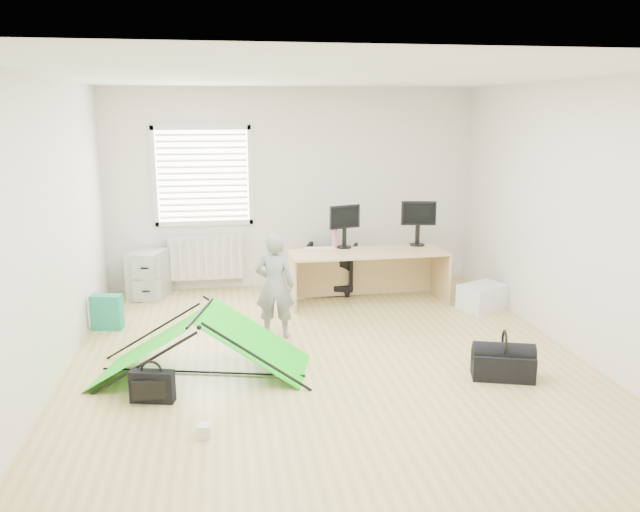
{
  "coord_description": "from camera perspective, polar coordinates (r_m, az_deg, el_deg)",
  "views": [
    {
      "loc": [
        -0.99,
        -5.71,
        2.4
      ],
      "look_at": [
        0.0,
        0.4,
        0.95
      ],
      "focal_mm": 35.0,
      "sensor_mm": 36.0,
      "label": 1
    }
  ],
  "objects": [
    {
      "name": "ground",
      "position": [
        6.27,
        0.59,
        -9.32
      ],
      "size": [
        5.5,
        5.5,
        0.0
      ],
      "primitive_type": "plane",
      "color": "tan",
      "rests_on": "ground"
    },
    {
      "name": "laptop_bag",
      "position": [
        5.53,
        -15.09,
        -11.43
      ],
      "size": [
        0.39,
        0.2,
        0.28
      ],
      "primitive_type": "cube",
      "rotation": [
        0.0,
        0.0,
        -0.24
      ],
      "color": "black",
      "rests_on": "ground"
    },
    {
      "name": "duffel_bag",
      "position": [
        6.03,
        16.37,
        -9.58
      ],
      "size": [
        0.61,
        0.43,
        0.24
      ],
      "primitive_type": "cube",
      "rotation": [
        0.0,
        0.0,
        -0.3
      ],
      "color": "black",
      "rests_on": "ground"
    },
    {
      "name": "desk",
      "position": [
        7.92,
        4.39,
        -1.96
      ],
      "size": [
        1.98,
        0.67,
        0.67
      ],
      "primitive_type": "cube",
      "rotation": [
        0.0,
        0.0,
        0.02
      ],
      "color": "tan",
      "rests_on": "ground"
    },
    {
      "name": "thermos",
      "position": [
        8.0,
        1.33,
        1.59
      ],
      "size": [
        0.09,
        0.09,
        0.24
      ],
      "primitive_type": "cylinder",
      "rotation": [
        0.0,
        0.0,
        0.32
      ],
      "color": "#B96886",
      "rests_on": "desk"
    },
    {
      "name": "storage_crate",
      "position": [
        7.97,
        14.65,
        -3.63
      ],
      "size": [
        0.66,
        0.58,
        0.31
      ],
      "primitive_type": "cube",
      "rotation": [
        0.0,
        0.0,
        0.43
      ],
      "color": "silver",
      "rests_on": "ground"
    },
    {
      "name": "radiator",
      "position": [
        8.6,
        -10.36,
        -0.13
      ],
      "size": [
        1.0,
        0.12,
        0.6
      ],
      "primitive_type": "cube",
      "color": "silver",
      "rests_on": "back_wall"
    },
    {
      "name": "office_chair",
      "position": [
        8.45,
        0.97,
        -1.09
      ],
      "size": [
        0.86,
        0.87,
        0.63
      ],
      "primitive_type": "imported",
      "rotation": [
        0.0,
        0.0,
        2.83
      ],
      "color": "black",
      "rests_on": "ground"
    },
    {
      "name": "tote_bag",
      "position": [
        7.39,
        -18.9,
        -4.87
      ],
      "size": [
        0.36,
        0.21,
        0.4
      ],
      "primitive_type": "cube",
      "rotation": [
        0.0,
        0.0,
        -0.18
      ],
      "color": "#1C8668",
      "rests_on": "ground"
    },
    {
      "name": "back_wall",
      "position": [
        8.58,
        -2.52,
        6.15
      ],
      "size": [
        5.0,
        0.02,
        2.7
      ],
      "primitive_type": "cube",
      "color": "silver",
      "rests_on": "ground"
    },
    {
      "name": "kite",
      "position": [
        5.91,
        -10.76,
        -7.87
      ],
      "size": [
        2.07,
        1.29,
        0.6
      ],
      "primitive_type": null,
      "rotation": [
        0.0,
        0.0,
        -0.25
      ],
      "color": "#14D616",
      "rests_on": "ground"
    },
    {
      "name": "white_box",
      "position": [
        4.95,
        -10.58,
        -15.43
      ],
      "size": [
        0.11,
        0.11,
        0.1
      ],
      "primitive_type": "cube",
      "rotation": [
        0.0,
        0.0,
        -0.08
      ],
      "color": "silver",
      "rests_on": "ground"
    },
    {
      "name": "window",
      "position": [
        8.46,
        -10.66,
        7.2
      ],
      "size": [
        1.2,
        0.06,
        1.2
      ],
      "primitive_type": "cube",
      "color": "silver",
      "rests_on": "back_wall"
    },
    {
      "name": "monitor_left",
      "position": [
        7.99,
        2.24,
        2.18
      ],
      "size": [
        0.43,
        0.23,
        0.41
      ],
      "primitive_type": "cube",
      "rotation": [
        0.0,
        0.0,
        0.34
      ],
      "color": "black",
      "rests_on": "desk"
    },
    {
      "name": "monitor_right",
      "position": [
        8.24,
        8.91,
        2.43
      ],
      "size": [
        0.46,
        0.17,
        0.43
      ],
      "primitive_type": "cube",
      "rotation": [
        0.0,
        0.0,
        -0.17
      ],
      "color": "black",
      "rests_on": "desk"
    },
    {
      "name": "keyboard",
      "position": [
        7.96,
        -0.05,
        0.71
      ],
      "size": [
        0.4,
        0.15,
        0.02
      ],
      "primitive_type": "cube",
      "rotation": [
        0.0,
        0.0,
        -0.04
      ],
      "color": "beige",
      "rests_on": "desk"
    },
    {
      "name": "filing_cabinet",
      "position": [
        8.46,
        -15.4,
        -1.59
      ],
      "size": [
        0.55,
        0.64,
        0.62
      ],
      "primitive_type": "cube",
      "rotation": [
        0.0,
        0.0,
        -0.34
      ],
      "color": "#ABAFB1",
      "rests_on": "ground"
    },
    {
      "name": "person",
      "position": [
        6.66,
        -4.17,
        -2.75
      ],
      "size": [
        0.46,
        0.34,
        1.15
      ],
      "primitive_type": "imported",
      "rotation": [
        0.0,
        0.0,
        2.98
      ],
      "color": "gray",
      "rests_on": "ground"
    }
  ]
}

